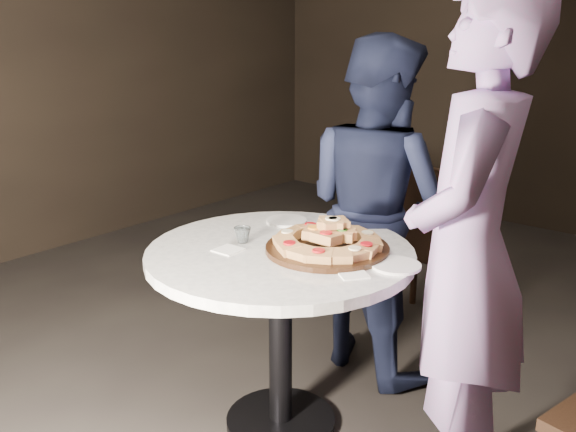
{
  "coord_description": "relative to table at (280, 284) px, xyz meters",
  "views": [
    {
      "loc": [
        1.5,
        -1.97,
        1.71
      ],
      "look_at": [
        -0.11,
        -0.06,
        0.95
      ],
      "focal_mm": 40.0,
      "sensor_mm": 36.0,
      "label": 1
    }
  ],
  "objects": [
    {
      "name": "chair_far",
      "position": [
        -0.02,
        1.19,
        -0.09
      ],
      "size": [
        0.51,
        0.53,
        1.0
      ],
      "rotation": [
        0.0,
        0.0,
        3.06
      ],
      "color": "black",
      "rests_on": "ground"
    },
    {
      "name": "plate_left",
      "position": [
        -0.22,
        0.3,
        0.16
      ],
      "size": [
        0.19,
        0.19,
        0.01
      ],
      "primitive_type": "cylinder",
      "rotation": [
        0.0,
        0.0,
        -0.0
      ],
      "color": "white",
      "rests_on": "table"
    },
    {
      "name": "diner_teal",
      "position": [
        0.73,
        0.16,
        0.27
      ],
      "size": [
        0.63,
        0.79,
        1.87
      ],
      "primitive_type": "imported",
      "rotation": [
        0.0,
        0.0,
        -1.27
      ],
      "color": "#866CA8",
      "rests_on": "ground"
    },
    {
      "name": "plate_right",
      "position": [
        0.46,
        0.13,
        0.16
      ],
      "size": [
        0.23,
        0.23,
        0.01
      ],
      "primitive_type": "cylinder",
      "rotation": [
        0.0,
        0.0,
        0.26
      ],
      "color": "white",
      "rests_on": "table"
    },
    {
      "name": "napkin_far",
      "position": [
        0.38,
        -0.04,
        0.16
      ],
      "size": [
        0.14,
        0.14,
        0.01
      ],
      "primitive_type": "cube",
      "rotation": [
        0.0,
        0.0,
        -0.62
      ],
      "color": "white",
      "rests_on": "table"
    },
    {
      "name": "focaccia_pile",
      "position": [
        0.16,
        0.11,
        0.21
      ],
      "size": [
        0.45,
        0.45,
        0.12
      ],
      "rotation": [
        0.0,
        0.0,
        0.13
      ],
      "color": "#AA7642",
      "rests_on": "serving_board"
    },
    {
      "name": "floor",
      "position": [
        0.11,
        0.11,
        -0.67
      ],
      "size": [
        7.0,
        7.0,
        0.0
      ],
      "primitive_type": "plane",
      "color": "black",
      "rests_on": "ground"
    },
    {
      "name": "diner_navy",
      "position": [
        -0.01,
        0.74,
        0.16
      ],
      "size": [
        0.93,
        0.79,
        1.67
      ],
      "primitive_type": "imported",
      "rotation": [
        0.0,
        0.0,
        2.92
      ],
      "color": "black",
      "rests_on": "ground"
    },
    {
      "name": "napkin_near",
      "position": [
        -0.15,
        -0.15,
        0.16
      ],
      "size": [
        0.11,
        0.11,
        0.01
      ],
      "primitive_type": "cube",
      "rotation": [
        0.0,
        0.0,
        0.04
      ],
      "color": "white",
      "rests_on": "table"
    },
    {
      "name": "water_glass",
      "position": [
        -0.17,
        -0.04,
        0.19
      ],
      "size": [
        0.09,
        0.09,
        0.07
      ],
      "primitive_type": "imported",
      "rotation": [
        0.0,
        0.0,
        -0.34
      ],
      "color": "silver",
      "rests_on": "table"
    },
    {
      "name": "serving_board",
      "position": [
        0.16,
        0.1,
        0.16
      ],
      "size": [
        0.65,
        0.65,
        0.02
      ],
      "primitive_type": "cylinder",
      "rotation": [
        0.0,
        0.0,
        -0.36
      ],
      "color": "black",
      "rests_on": "table"
    },
    {
      "name": "table",
      "position": [
        0.0,
        0.0,
        0.0
      ],
      "size": [
        1.39,
        1.39,
        0.82
      ],
      "rotation": [
        0.0,
        0.0,
        0.32
      ],
      "color": "black",
      "rests_on": "ground"
    }
  ]
}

